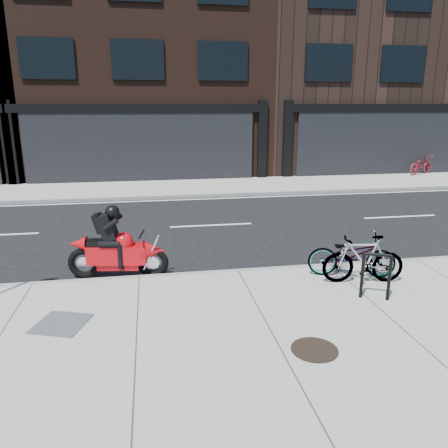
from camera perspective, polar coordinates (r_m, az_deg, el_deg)
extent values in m
plane|color=black|center=(10.88, -0.20, -2.99)|extent=(120.00, 120.00, 0.00)
cube|color=gray|center=(6.41, 7.46, -16.48)|extent=(60.00, 6.00, 0.13)
cube|color=gray|center=(18.33, -4.19, 4.80)|extent=(60.00, 3.50, 0.13)
cube|color=black|center=(24.98, -11.21, 23.96)|extent=(12.00, 10.00, 14.50)
cube|color=black|center=(27.46, 16.74, 20.72)|extent=(12.00, 10.00, 12.50)
cylinder|color=black|center=(8.05, 17.60, -6.45)|extent=(0.06, 0.06, 0.82)
cylinder|color=black|center=(8.10, 20.79, -6.63)|extent=(0.06, 0.06, 0.82)
cylinder|color=black|center=(7.94, 19.46, -3.80)|extent=(0.43, 0.23, 0.06)
imported|color=gray|center=(8.96, 16.34, -3.88)|extent=(1.79, 1.03, 0.89)
imported|color=gray|center=(8.70, 17.73, -4.40)|extent=(1.60, 0.65, 0.93)
torus|color=black|center=(9.04, -9.30, -5.01)|extent=(0.66, 0.23, 0.65)
torus|color=black|center=(9.34, -17.84, -4.90)|extent=(0.66, 0.23, 0.65)
cube|color=#BB080F|center=(9.10, -13.77, -3.80)|extent=(1.22, 0.54, 0.37)
cone|color=#BB080F|center=(8.95, -9.12, -3.48)|extent=(0.50, 0.49, 0.43)
sphere|color=#BB080F|center=(8.99, -12.96, -2.27)|extent=(0.39, 0.39, 0.39)
cube|color=black|center=(9.10, -15.68, -2.38)|extent=(0.58, 0.35, 0.12)
cylinder|color=silver|center=(9.46, -16.67, -4.66)|extent=(0.55, 0.17, 0.09)
cube|color=black|center=(8.97, -14.99, -0.35)|extent=(0.43, 0.41, 0.58)
cube|color=black|center=(8.99, -15.99, 0.13)|extent=(0.27, 0.33, 0.40)
sphere|color=black|center=(8.87, -14.38, 1.48)|extent=(0.29, 0.29, 0.29)
imported|color=maroon|center=(23.30, 24.32, 7.06)|extent=(1.83, 1.30, 0.91)
cylinder|color=black|center=(6.45, 11.73, -15.77)|extent=(0.85, 0.85, 0.02)
cube|color=#515053|center=(7.42, -20.50, -12.08)|extent=(0.95, 0.95, 0.02)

